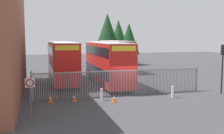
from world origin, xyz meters
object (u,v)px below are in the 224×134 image
(bollard_near_left, at_px, (102,94))
(traffic_cone_by_gate, at_px, (74,97))
(traffic_light_kerbside, at_px, (223,60))
(traffic_cone_mid_forecourt, at_px, (50,98))
(double_decker_bus_behind_fence_right, at_px, (115,54))
(bollard_center_front, at_px, (172,92))
(double_decker_bus_near_gate, at_px, (107,62))
(double_decker_bus_behind_fence_left, at_px, (62,60))
(traffic_cone_near_kerb, at_px, (114,98))
(speed_limit_sign_post, at_px, (30,87))

(bollard_near_left, xyz_separation_m, traffic_cone_by_gate, (-2.11, 0.33, -0.19))
(traffic_light_kerbside, bearing_deg, traffic_cone_mid_forecourt, 175.96)
(double_decker_bus_behind_fence_right, height_order, bollard_center_front, double_decker_bus_behind_fence_right)
(double_decker_bus_near_gate, height_order, double_decker_bus_behind_fence_left, same)
(double_decker_bus_near_gate, bearing_deg, traffic_cone_by_gate, -124.71)
(double_decker_bus_near_gate, height_order, traffic_cone_mid_forecourt, double_decker_bus_near_gate)
(bollard_near_left, relative_size, traffic_cone_mid_forecourt, 1.61)
(traffic_cone_by_gate, bearing_deg, traffic_cone_near_kerb, -22.39)
(double_decker_bus_behind_fence_right, relative_size, bollard_center_front, 11.38)
(double_decker_bus_near_gate, xyz_separation_m, traffic_light_kerbside, (8.46, -7.12, 0.56))
(double_decker_bus_behind_fence_left, height_order, traffic_cone_mid_forecourt, double_decker_bus_behind_fence_left)
(double_decker_bus_behind_fence_left, relative_size, traffic_cone_by_gate, 18.32)
(traffic_cone_by_gate, height_order, traffic_cone_near_kerb, same)
(bollard_near_left, distance_m, traffic_cone_mid_forecourt, 3.95)
(double_decker_bus_behind_fence_right, distance_m, bollard_center_front, 18.80)
(bollard_near_left, relative_size, bollard_center_front, 1.00)
(speed_limit_sign_post, bearing_deg, traffic_light_kerbside, 6.72)
(traffic_cone_near_kerb, xyz_separation_m, traffic_light_kerbside, (9.92, 0.33, 2.70))
(double_decker_bus_behind_fence_left, xyz_separation_m, bollard_center_front, (7.97, -9.97, -1.95))
(double_decker_bus_near_gate, distance_m, traffic_cone_mid_forecourt, 8.91)
(double_decker_bus_near_gate, distance_m, traffic_light_kerbside, 11.07)
(double_decker_bus_near_gate, height_order, traffic_cone_near_kerb, double_decker_bus_near_gate)
(bollard_near_left, bearing_deg, traffic_cone_by_gate, 171.04)
(speed_limit_sign_post, bearing_deg, bollard_near_left, 24.53)
(double_decker_bus_behind_fence_right, xyz_separation_m, bollard_near_left, (-6.55, -17.95, -1.95))
(traffic_light_kerbside, bearing_deg, bollard_near_left, 177.18)
(traffic_cone_near_kerb, bearing_deg, traffic_cone_by_gate, 157.61)
(traffic_cone_mid_forecourt, distance_m, traffic_light_kerbside, 14.88)
(double_decker_bus_behind_fence_left, height_order, traffic_cone_near_kerb, double_decker_bus_behind_fence_left)
(bollard_near_left, relative_size, traffic_cone_near_kerb, 1.61)
(traffic_cone_by_gate, bearing_deg, traffic_light_kerbside, -3.84)
(bollard_center_front, bearing_deg, speed_limit_sign_post, -171.37)
(double_decker_bus_behind_fence_left, bearing_deg, traffic_cone_by_gate, -89.57)
(traffic_cone_by_gate, relative_size, traffic_cone_near_kerb, 1.00)
(double_decker_bus_near_gate, relative_size, double_decker_bus_behind_fence_left, 1.00)
(double_decker_bus_near_gate, height_order, speed_limit_sign_post, double_decker_bus_near_gate)
(double_decker_bus_near_gate, distance_m, bollard_center_front, 8.38)
(traffic_cone_by_gate, xyz_separation_m, traffic_cone_mid_forecourt, (-1.80, 0.17, 0.00))
(speed_limit_sign_post, bearing_deg, double_decker_bus_near_gate, 50.19)
(speed_limit_sign_post, height_order, traffic_light_kerbside, traffic_light_kerbside)
(bollard_center_front, relative_size, traffic_cone_near_kerb, 1.61)
(double_decker_bus_behind_fence_left, distance_m, traffic_light_kerbside, 16.17)
(double_decker_bus_behind_fence_left, distance_m, traffic_cone_near_kerb, 10.73)
(double_decker_bus_behind_fence_left, bearing_deg, double_decker_bus_behind_fence_right, 44.94)
(double_decker_bus_behind_fence_left, distance_m, traffic_cone_by_gate, 9.16)
(bollard_near_left, xyz_separation_m, traffic_light_kerbside, (10.69, -0.53, 2.51))
(traffic_cone_mid_forecourt, relative_size, traffic_cone_near_kerb, 1.00)
(double_decker_bus_behind_fence_left, distance_m, bollard_center_front, 12.91)
(bollard_center_front, distance_m, traffic_cone_mid_forecourt, 9.78)
(traffic_cone_by_gate, height_order, traffic_light_kerbside, traffic_light_kerbside)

